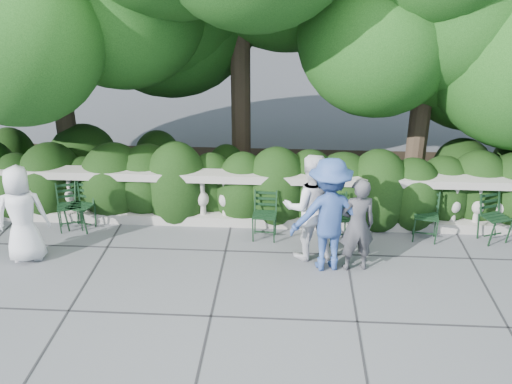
# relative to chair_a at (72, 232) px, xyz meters

# --- Properties ---
(ground) EXTENTS (90.00, 90.00, 0.00)m
(ground) POSITION_rel_chair_a_xyz_m (3.28, -1.29, 0.00)
(ground) COLOR #4D4F55
(ground) RESTS_ON ground
(balustrade) EXTENTS (12.00, 0.44, 1.00)m
(balustrade) POSITION_rel_chair_a_xyz_m (3.28, 0.51, 0.49)
(balustrade) COLOR #9E998E
(balustrade) RESTS_ON ground
(shrub_hedge) EXTENTS (15.00, 2.60, 1.70)m
(shrub_hedge) POSITION_rel_chair_a_xyz_m (3.28, 1.71, 0.00)
(shrub_hedge) COLOR black
(shrub_hedge) RESTS_ON ground
(chair_a) EXTENTS (0.58, 0.60, 0.84)m
(chair_a) POSITION_rel_chair_a_xyz_m (0.00, 0.00, 0.00)
(chair_a) COLOR black
(chair_a) RESTS_ON ground
(chair_b) EXTENTS (0.54, 0.57, 0.84)m
(chair_b) POSITION_rel_chair_a_xyz_m (0.11, -0.01, 0.00)
(chair_b) COLOR black
(chair_b) RESTS_ON ground
(chair_c) EXTENTS (0.46, 0.50, 0.84)m
(chair_c) POSITION_rel_chair_a_xyz_m (3.40, -0.15, 0.00)
(chair_c) COLOR black
(chair_c) RESTS_ON ground
(chair_d) EXTENTS (0.52, 0.55, 0.84)m
(chair_d) POSITION_rel_chair_a_xyz_m (6.12, -0.01, 0.00)
(chair_d) COLOR black
(chair_d) RESTS_ON ground
(chair_e) EXTENTS (0.59, 0.61, 0.84)m
(chair_e) POSITION_rel_chair_a_xyz_m (7.36, 0.02, 0.00)
(chair_e) COLOR black
(chair_e) RESTS_ON ground
(chair_f) EXTENTS (0.55, 0.57, 0.84)m
(chair_f) POSITION_rel_chair_a_xyz_m (4.70, -0.17, 0.00)
(chair_f) COLOR black
(chair_f) RESTS_ON ground
(person_businessman) EXTENTS (0.87, 0.67, 1.60)m
(person_businessman) POSITION_rel_chair_a_xyz_m (-0.36, -0.93, 0.80)
(person_businessman) COLOR silver
(person_businessman) RESTS_ON ground
(person_woman_grey) EXTENTS (0.62, 0.47, 1.52)m
(person_woman_grey) POSITION_rel_chair_a_xyz_m (4.86, -0.90, 0.76)
(person_woman_grey) COLOR #434348
(person_woman_grey) RESTS_ON ground
(person_casual_man) EXTENTS (0.95, 0.80, 1.76)m
(person_casual_man) POSITION_rel_chair_a_xyz_m (4.15, -0.55, 0.88)
(person_casual_man) COLOR silver
(person_casual_man) RESTS_ON ground
(person_older_blue) EXTENTS (1.28, 0.88, 1.82)m
(person_older_blue) POSITION_rel_chair_a_xyz_m (4.43, -0.87, 0.91)
(person_older_blue) COLOR #2E498A
(person_older_blue) RESTS_ON ground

